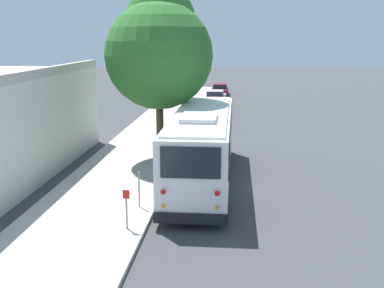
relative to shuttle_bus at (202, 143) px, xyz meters
name	(u,v)px	position (x,y,z in m)	size (l,w,h in m)	color
ground_plane	(211,189)	(-1.00, -0.46, -1.75)	(160.00, 160.00, 0.00)	#3D3D3F
sidewalk_slab	(112,184)	(-1.00, 3.78, -1.68)	(80.00, 4.39, 0.15)	#B2AFA8
curb_strip	(165,186)	(-1.00, 1.52, -1.68)	(80.00, 0.14, 0.15)	#9D9A94
shuttle_bus	(202,143)	(0.00, 0.00, 0.00)	(11.43, 2.66, 3.27)	white
parked_sedan_navy	(207,121)	(12.18, 0.52, -1.17)	(4.33, 1.75, 1.26)	#19234C
parked_sedan_gray	(214,107)	(18.65, 0.31, -1.15)	(4.74, 2.07, 1.30)	slate
parked_sedan_silver	(216,98)	(24.71, 0.45, -1.14)	(4.44, 1.93, 1.31)	#A8AAAF
parked_sedan_maroon	(220,90)	(31.65, 0.23, -1.15)	(4.61, 1.72, 1.29)	maroon
street_tree	(159,48)	(3.45, 2.36, 3.96)	(5.28, 5.28, 8.63)	brown
sign_post_near	(127,209)	(-5.87, 2.03, -0.92)	(0.06, 0.22, 1.31)	gray
sign_post_far	(139,189)	(-3.81, 2.03, -0.93)	(0.06, 0.06, 1.35)	gray
fire_hydrant	(175,137)	(6.85, 2.06, -1.20)	(0.22, 0.22, 0.81)	gold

